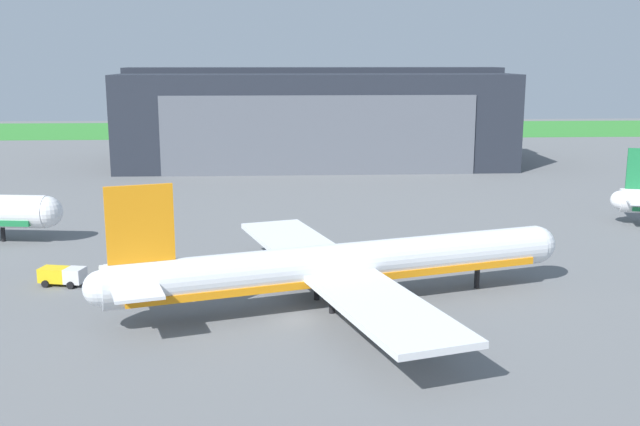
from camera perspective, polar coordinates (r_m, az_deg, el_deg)
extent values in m
plane|color=slate|center=(69.40, -1.73, -8.06)|extent=(440.00, 440.00, 0.00)
cube|color=#348632|center=(247.94, -2.79, 6.39)|extent=(440.00, 56.00, 0.08)
cube|color=#232833|center=(170.02, -0.44, 7.28)|extent=(83.77, 38.43, 20.11)
cube|color=slate|center=(150.95, -0.08, 5.93)|extent=(63.67, 0.30, 16.09)
cube|color=#232833|center=(169.50, -0.44, 10.87)|extent=(83.77, 9.22, 1.20)
cylinder|color=silver|center=(72.02, 1.65, -3.92)|extent=(43.98, 16.89, 4.01)
sphere|color=silver|center=(82.71, 16.22, -2.32)|extent=(3.85, 3.85, 3.85)
sphere|color=silver|center=(67.35, -16.41, -5.54)|extent=(3.13, 3.13, 3.13)
cube|color=orange|center=(72.33, 1.65, -4.76)|extent=(40.56, 15.89, 0.70)
cube|color=orange|center=(66.26, -13.60, -0.82)|extent=(5.68, 2.08, 6.82)
cube|color=silver|center=(64.56, -13.86, -5.78)|extent=(5.49, 6.55, 0.28)
cube|color=silver|center=(70.30, -14.42, -4.36)|extent=(5.49, 6.55, 0.28)
cube|color=silver|center=(61.88, 4.80, -7.12)|extent=(12.83, 21.72, 0.56)
cube|color=silver|center=(82.18, -1.86, -2.29)|extent=(12.83, 21.72, 0.56)
cylinder|color=gray|center=(64.06, 4.81, -7.78)|extent=(4.29, 3.22, 2.21)
cylinder|color=gray|center=(81.28, -0.96, -3.47)|extent=(4.29, 3.22, 2.21)
cylinder|color=black|center=(79.56, 11.91, -4.91)|extent=(0.56, 0.56, 2.05)
cylinder|color=black|center=(70.43, 0.91, -6.87)|extent=(0.56, 0.56, 2.05)
cylinder|color=black|center=(74.17, -0.26, -5.89)|extent=(0.56, 0.56, 2.05)
sphere|color=white|center=(102.34, -20.18, 0.09)|extent=(4.09, 4.09, 4.09)
cylinder|color=black|center=(105.64, -23.07, -1.50)|extent=(0.56, 0.56, 1.92)
sphere|color=white|center=(115.13, 21.95, 0.93)|extent=(2.66, 2.66, 2.66)
cube|color=white|center=(112.96, 23.29, 0.80)|extent=(4.54, 5.51, 0.28)
cube|color=white|center=(117.97, 22.84, 1.27)|extent=(4.54, 5.51, 0.28)
cube|color=silver|center=(82.60, -18.22, -4.55)|extent=(2.23, 2.35, 1.54)
cube|color=yellow|center=(83.72, -19.65, -4.44)|extent=(3.25, 2.59, 1.50)
cylinder|color=black|center=(81.92, -18.56, -5.27)|extent=(0.80, 0.43, 0.77)
cylinder|color=black|center=(83.74, -17.86, -4.85)|extent=(0.80, 0.43, 0.77)
cylinder|color=black|center=(83.28, -20.27, -5.11)|extent=(0.80, 0.43, 0.77)
cylinder|color=black|center=(85.07, -19.55, -4.71)|extent=(0.80, 0.43, 0.77)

